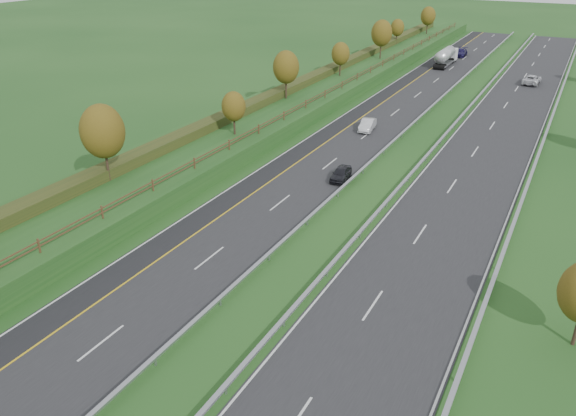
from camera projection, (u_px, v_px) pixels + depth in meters
name	position (u px, v px, depth m)	size (l,w,h in m)	color
ground	(407.00, 152.00, 68.20)	(400.00, 400.00, 0.00)	#1D4619
near_carriageway	(361.00, 131.00, 75.55)	(10.50, 200.00, 0.04)	black
far_carriageway	(487.00, 151.00, 68.60)	(10.50, 200.00, 0.04)	black
hard_shoulder	(335.00, 127.00, 77.13)	(3.00, 200.00, 0.04)	black
lane_markings	(406.00, 139.00, 72.75)	(26.75, 200.00, 0.01)	silver
embankment_left	(276.00, 112.00, 80.60)	(12.00, 200.00, 2.00)	#1D4619
hedge_left	(264.00, 100.00, 80.77)	(2.20, 180.00, 1.10)	#293616
fence_left	(303.00, 105.00, 77.63)	(0.12, 189.06, 1.20)	#422B19
median_barrier_near	(402.00, 133.00, 72.89)	(0.32, 200.00, 0.71)	#999CA2
median_barrier_far	(441.00, 139.00, 70.75)	(0.32, 200.00, 0.71)	#999CA2
outer_barrier_far	(539.00, 154.00, 65.90)	(0.32, 200.00, 0.71)	#999CA2
trees_left	(266.00, 79.00, 75.44)	(6.64, 164.30, 7.66)	#2D2116
road_tanker	(446.00, 56.00, 114.46)	(2.40, 11.22, 3.46)	silver
car_dark_near	(341.00, 174.00, 60.10)	(1.62, 4.03, 1.37)	black
car_silver_mid	(367.00, 125.00, 75.67)	(1.61, 4.61, 1.52)	silver
car_small_far	(461.00, 53.00, 123.65)	(2.30, 5.67, 1.64)	#1A1542
car_oncoming	(532.00, 79.00, 99.94)	(2.69, 5.83, 1.62)	silver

